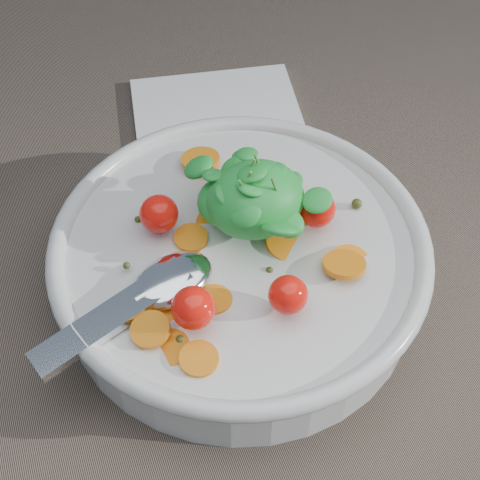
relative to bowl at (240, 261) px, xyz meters
name	(u,v)px	position (x,y,z in m)	size (l,w,h in m)	color
ground	(228,266)	(0.00, 0.02, -0.03)	(6.00, 6.00, 0.00)	#796756
bowl	(240,261)	(0.00, 0.00, 0.00)	(0.28, 0.26, 0.11)	silver
napkin	(218,118)	(0.04, 0.18, -0.03)	(0.14, 0.13, 0.01)	white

